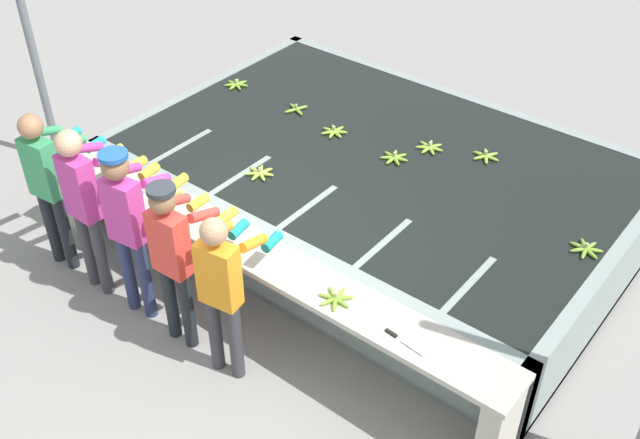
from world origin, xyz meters
name	(u,v)px	position (x,y,z in m)	size (l,w,h in m)	color
ground_plane	(239,334)	(0.00, 0.00, 0.00)	(80.00, 80.00, 0.00)	gray
wash_tank	(376,190)	(0.00, 2.06, 0.41)	(4.90, 3.26, 0.84)	gray
work_ledge	(253,269)	(0.00, 0.23, 0.61)	(4.90, 0.45, 0.84)	#B7B2A3
worker_0	(48,177)	(-2.00, -0.31, 0.98)	(0.45, 0.73, 1.64)	#1E2328
worker_1	(85,197)	(-1.44, -0.31, 1.02)	(0.41, 0.72, 1.69)	#38383D
worker_2	(129,218)	(-0.90, -0.28, 1.03)	(0.46, 0.74, 1.69)	navy
worker_3	(174,251)	(-0.34, -0.30, 0.97)	(0.42, 0.72, 1.61)	#1E2328
worker_4	(223,284)	(0.20, -0.30, 0.94)	(0.48, 0.73, 1.58)	#38383D
banana_bunch_floating_0	(586,249)	(2.18, 1.93, 0.85)	(0.28, 0.28, 0.08)	#75A333
banana_bunch_floating_1	(296,109)	(-1.20, 2.23, 0.85)	(0.27, 0.27, 0.08)	#7FAD33
banana_bunch_floating_2	(394,157)	(0.16, 2.10, 0.85)	(0.28, 0.27, 0.08)	#7FAD33
banana_bunch_floating_3	(260,173)	(-0.68, 1.08, 0.85)	(0.28, 0.28, 0.08)	#9EC642
banana_bunch_floating_4	(486,156)	(0.85, 2.68, 0.85)	(0.28, 0.26, 0.08)	#8CB738
banana_bunch_floating_5	(430,147)	(0.33, 2.47, 0.85)	(0.28, 0.28, 0.08)	#93BC3D
banana_bunch_floating_6	(236,84)	(-2.10, 2.25, 0.85)	(0.28, 0.28, 0.08)	#7FAD33
banana_bunch_floating_7	(334,131)	(-0.59, 2.12, 0.85)	(0.28, 0.28, 0.08)	#8CB738
banana_bunch_ledge_0	(336,298)	(0.93, 0.17, 0.86)	(0.28, 0.28, 0.08)	#7FAD33
banana_bunch_ledge_1	(169,195)	(-1.07, 0.30, 0.86)	(0.28, 0.28, 0.08)	#9EC642
knife_0	(399,338)	(1.53, 0.14, 0.85)	(0.35, 0.06, 0.02)	silver
support_post_left	(28,31)	(-3.61, 0.75, 1.60)	(0.09, 0.09, 3.20)	slate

